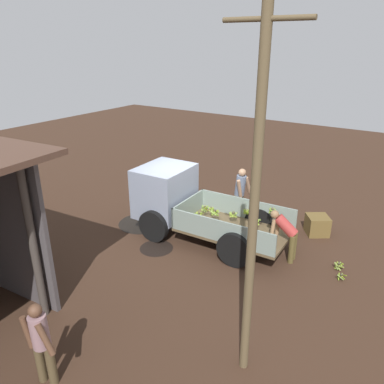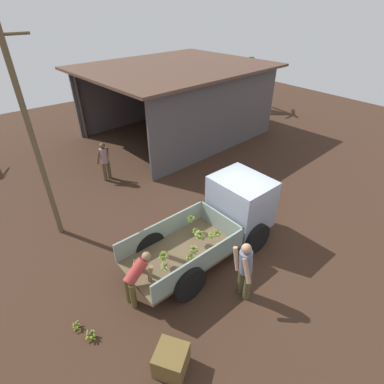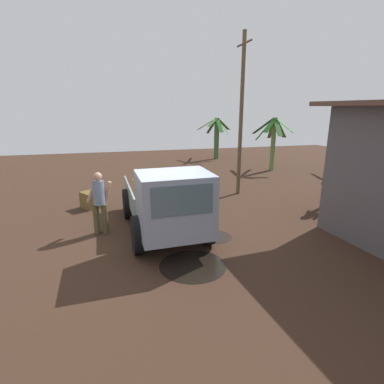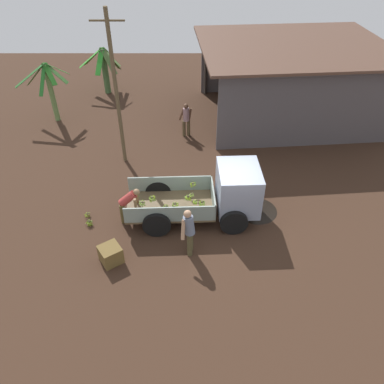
{
  "view_description": "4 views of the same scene",
  "coord_description": "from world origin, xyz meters",
  "views": [
    {
      "loc": [
        -6.11,
        8.56,
        5.43
      ],
      "look_at": [
        -0.35,
        -0.12,
        1.24
      ],
      "focal_mm": 35.0,
      "sensor_mm": 36.0,
      "label": 1
    },
    {
      "loc": [
        -5.31,
        -4.7,
        6.38
      ],
      "look_at": [
        -0.77,
        1.1,
        1.58
      ],
      "focal_mm": 28.0,
      "sensor_mm": 36.0,
      "label": 2
    },
    {
      "loc": [
        7.02,
        -1.09,
        3.41
      ],
      "look_at": [
        -1.04,
        1.03,
        1.07
      ],
      "focal_mm": 28.0,
      "sensor_mm": 36.0,
      "label": 3
    },
    {
      "loc": [
        -1.16,
        -9.84,
        9.0
      ],
      "look_at": [
        -1.16,
        0.16,
        1.1
      ],
      "focal_mm": 35.0,
      "sensor_mm": 36.0,
      "label": 4
    }
  ],
  "objects": [
    {
      "name": "person_worker_loading",
      "position": [
        -3.35,
        -0.04,
        0.79
      ],
      "size": [
        0.76,
        0.65,
        1.34
      ],
      "rotation": [
        0.0,
        0.0,
        0.09
      ],
      "color": "brown",
      "rests_on": "ground"
    },
    {
      "name": "banana_palm_3",
      "position": [
        -8.07,
        7.55,
        1.65
      ],
      "size": [
        2.44,
        2.02,
        2.93
      ],
      "color": "#658447",
      "rests_on": "ground"
    },
    {
      "name": "person_foreground_visitor",
      "position": [
        -1.25,
        -1.56,
        0.97
      ],
      "size": [
        0.46,
        0.74,
        1.74
      ],
      "rotation": [
        0.0,
        0.0,
        3.01
      ],
      "color": "#4B4429",
      "rests_on": "ground"
    },
    {
      "name": "mud_patch_0",
      "position": [
        -0.17,
        1.43,
        0.0
      ],
      "size": [
        0.95,
        0.95,
        0.01
      ],
      "primitive_type": "cylinder",
      "color": "black",
      "rests_on": "ground"
    },
    {
      "name": "banana_palm_1",
      "position": [
        -6.07,
        11.0,
        1.38
      ],
      "size": [
        2.23,
        2.6,
        2.57
      ],
      "color": "#416336",
      "rests_on": "ground"
    },
    {
      "name": "mud_patch_1",
      "position": [
        1.19,
        0.46,
        0.0
      ],
      "size": [
        1.51,
        1.51,
        0.01
      ],
      "primitive_type": "cylinder",
      "color": "black",
      "rests_on": "ground"
    },
    {
      "name": "banana_bunch_on_ground_1",
      "position": [
        -4.89,
        0.11,
        0.11
      ],
      "size": [
        0.22,
        0.22,
        0.18
      ],
      "color": "#49422F",
      "rests_on": "ground"
    },
    {
      "name": "warehouse_shed",
      "position": [
        4.22,
        8.24,
        2.61
      ],
      "size": [
        9.53,
        7.99,
        3.59
      ],
      "rotation": [
        0.0,
        0.0,
        0.09
      ],
      "color": "#4E484A",
      "rests_on": "ground"
    },
    {
      "name": "utility_pole",
      "position": [
        -4.06,
        3.8,
        3.18
      ],
      "size": [
        1.23,
        0.15,
        6.14
      ],
      "color": "brown",
      "rests_on": "ground"
    },
    {
      "name": "cargo_truck",
      "position": [
        -0.11,
        0.2,
        1.03
      ],
      "size": [
        4.62,
        2.15,
        1.98
      ],
      "rotation": [
        0.0,
        0.0,
        0.04
      ],
      "color": "brown",
      "rests_on": "ground"
    },
    {
      "name": "ground",
      "position": [
        0.0,
        0.0,
        0.0
      ],
      "size": [
        36.0,
        36.0,
        0.0
      ],
      "primitive_type": "plane",
      "color": "#3A261A"
    },
    {
      "name": "person_bystander_near_shed",
      "position": [
        -1.43,
        5.97,
        0.9
      ],
      "size": [
        0.66,
        0.37,
        1.62
      ],
      "rotation": [
        0.0,
        0.0,
        1.84
      ],
      "color": "brown",
      "rests_on": "ground"
    },
    {
      "name": "wooden_crate_0",
      "position": [
        -3.68,
        -1.94,
        0.29
      ],
      "size": [
        0.86,
        0.86,
        0.58
      ],
      "primitive_type": "cube",
      "rotation": [
        0.0,
        0.0,
        3.74
      ],
      "color": "brown",
      "rests_on": "ground"
    },
    {
      "name": "banana_bunch_on_ground_0",
      "position": [
        -4.72,
        -0.32,
        0.11
      ],
      "size": [
        0.27,
        0.26,
        0.21
      ],
      "color": "#433C2B",
      "rests_on": "ground"
    }
  ]
}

